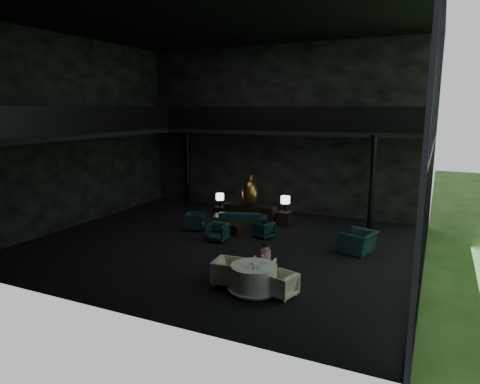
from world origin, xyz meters
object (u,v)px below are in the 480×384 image
at_px(bronze_urn, 250,192).
at_px(coffee_table, 235,228).
at_px(sofa, 240,215).
at_px(dining_chair_north, 262,270).
at_px(table_lamp_right, 285,200).
at_px(lounge_armchair_west, 195,220).
at_px(side_table_right, 284,218).
at_px(table_lamp_left, 220,197).
at_px(dining_chair_west, 228,270).
at_px(side_table_left, 220,212).
at_px(dining_table, 254,280).
at_px(console, 250,213).
at_px(child, 266,253).
at_px(lounge_armchair_south, 218,232).
at_px(lounge_armchair_east, 264,230).
at_px(window_armchair, 358,237).
at_px(dining_chair_east, 282,284).

relative_size(bronze_urn, coffee_table, 1.48).
relative_size(sofa, dining_chair_north, 4.01).
distance_m(bronze_urn, table_lamp_right, 1.63).
bearing_deg(lounge_armchair_west, table_lamp_right, -73.98).
relative_size(side_table_right, lounge_armchair_west, 0.75).
relative_size(table_lamp_left, table_lamp_right, 0.93).
xyz_separation_m(lounge_armchair_west, dining_chair_west, (3.83, -4.50, 0.03)).
xyz_separation_m(side_table_left, dining_table, (4.72, -7.01, 0.08)).
relative_size(table_lamp_right, dining_chair_west, 0.76).
distance_m(console, child, 6.57).
distance_m(coffee_table, dining_chair_west, 5.27).
xyz_separation_m(table_lamp_left, table_lamp_right, (3.20, 0.05, 0.13)).
xyz_separation_m(table_lamp_right, lounge_armchair_south, (-1.55, -3.40, -0.71)).
relative_size(table_lamp_right, lounge_armchair_west, 0.82).
xyz_separation_m(lounge_armchair_east, window_armchair, (3.71, -0.30, 0.28)).
xyz_separation_m(window_armchair, coffee_table, (-5.03, 0.42, -0.38)).
bearing_deg(dining_chair_north, table_lamp_left, -57.03).
bearing_deg(side_table_right, lounge_armchair_south, -115.33).
bearing_deg(window_armchair, table_lamp_right, -110.76).
height_order(console, dining_table, console).
bearing_deg(console, table_lamp_left, 174.60).
bearing_deg(sofa, lounge_armchair_east, 125.52).
xyz_separation_m(table_lamp_left, dining_chair_west, (3.86, -6.86, -0.51)).
distance_m(side_table_right, window_armchair, 4.31).
relative_size(table_lamp_left, dining_chair_east, 0.90).
bearing_deg(table_lamp_left, dining_table, -55.94).
bearing_deg(child, sofa, -57.54).
bearing_deg(side_table_right, bronze_urn, -177.52).
bearing_deg(dining_table, console, 114.54).
bearing_deg(lounge_armchair_east, lounge_armchair_west, -65.68).
distance_m(lounge_armchair_south, dining_chair_west, 4.15).
xyz_separation_m(side_table_left, dining_chair_west, (3.86, -6.89, 0.19)).
xyz_separation_m(bronze_urn, window_armchair, (5.19, -2.31, -0.76)).
xyz_separation_m(sofa, lounge_armchair_east, (1.55, -1.13, -0.20)).
bearing_deg(console, lounge_armchair_south, -89.10).
xyz_separation_m(table_lamp_right, dining_chair_west, (0.66, -6.91, -0.64)).
relative_size(side_table_right, lounge_armchair_east, 0.98).
height_order(side_table_right, coffee_table, side_table_right).
bearing_deg(side_table_left, dining_table, -56.09).
bearing_deg(lounge_armchair_south, coffee_table, 82.90).
bearing_deg(table_lamp_right, console, -172.70).
bearing_deg(table_lamp_left, console, -5.40).
relative_size(table_lamp_left, dining_chair_west, 0.71).
height_order(side_table_left, coffee_table, side_table_left).
bearing_deg(window_armchair, dining_chair_east, -1.20).
bearing_deg(console, sofa, -94.86).
bearing_deg(lounge_armchair_west, child, -149.15).
height_order(console, dining_chair_west, dining_chair_west).
relative_size(side_table_left, dining_table, 0.34).
xyz_separation_m(dining_chair_north, child, (0.03, 0.20, 0.45)).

